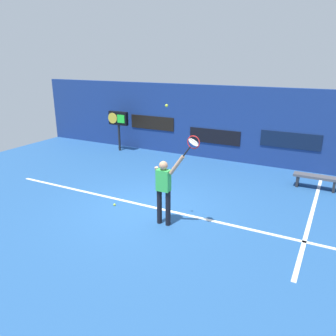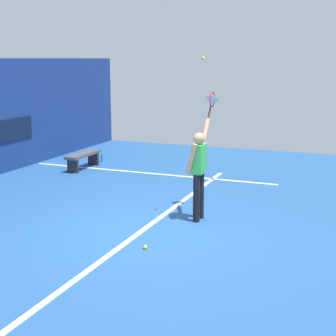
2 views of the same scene
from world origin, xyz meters
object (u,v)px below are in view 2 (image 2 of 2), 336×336
tennis_player (199,168)px  tennis_ball (203,58)px  spare_ball (145,247)px  court_bench (83,157)px  water_bottle (102,158)px  tennis_racket (212,101)px

tennis_player → tennis_ball: 2.03m
tennis_player → spare_ball: size_ratio=28.12×
court_bench → water_bottle: 1.08m
court_bench → spare_ball: 6.52m
spare_ball → tennis_player: bearing=-9.7°
tennis_player → court_bench: tennis_player is taller
court_bench → water_bottle: court_bench is taller
court_bench → spare_ball: size_ratio=20.59×
spare_ball → water_bottle: bearing=34.5°
tennis_player → tennis_ball: size_ratio=28.12×
tennis_racket → court_bench: tennis_racket is taller
tennis_player → tennis_racket: tennis_racket is taller
tennis_racket → court_bench: bearing=61.3°
water_bottle → tennis_ball: bearing=-132.9°
tennis_ball → court_bench: size_ratio=0.05×
tennis_player → tennis_ball: tennis_ball is taller
court_bench → tennis_player: bearing=-125.7°
tennis_racket → tennis_ball: tennis_ball is taller
tennis_racket → water_bottle: tennis_racket is taller
tennis_racket → tennis_ball: (-0.66, -0.02, 0.81)m
water_bottle → court_bench: bearing=180.0°
tennis_ball → tennis_racket: bearing=1.8°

